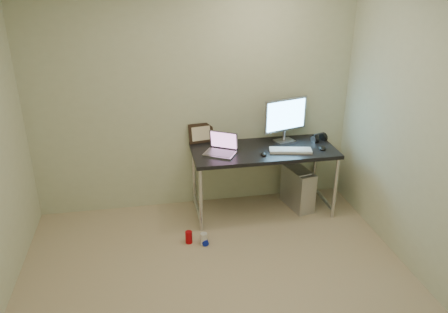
% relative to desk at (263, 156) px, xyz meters
% --- Properties ---
extents(floor, '(3.50, 3.50, 0.00)m').
position_rel_desk_xyz_m(floor, '(-0.70, -1.41, -0.67)').
color(floor, tan).
rests_on(floor, ground).
extents(wall_back, '(3.50, 0.02, 2.50)m').
position_rel_desk_xyz_m(wall_back, '(-0.70, 0.34, 0.58)').
color(wall_back, beige).
rests_on(wall_back, ground).
extents(wall_right, '(0.02, 3.50, 2.50)m').
position_rel_desk_xyz_m(wall_right, '(1.05, -1.41, 0.58)').
color(wall_right, beige).
rests_on(wall_right, ground).
extents(desk, '(1.54, 0.67, 0.75)m').
position_rel_desk_xyz_m(desk, '(0.00, 0.00, 0.00)').
color(desk, black).
rests_on(desk, ground).
extents(tower_computer, '(0.29, 0.48, 0.50)m').
position_rel_desk_xyz_m(tower_computer, '(0.42, 0.01, -0.43)').
color(tower_computer, silver).
rests_on(tower_computer, ground).
extents(cable_a, '(0.01, 0.16, 0.69)m').
position_rel_desk_xyz_m(cable_a, '(0.37, 0.29, -0.27)').
color(cable_a, black).
rests_on(cable_a, ground).
extents(cable_b, '(0.02, 0.11, 0.71)m').
position_rel_desk_xyz_m(cable_b, '(0.46, 0.27, -0.29)').
color(cable_b, black).
rests_on(cable_b, ground).
extents(can_red, '(0.08, 0.08, 0.13)m').
position_rel_desk_xyz_m(can_red, '(-0.89, -0.50, -0.61)').
color(can_red, '#AE070D').
rests_on(can_red, ground).
extents(can_white, '(0.07, 0.07, 0.13)m').
position_rel_desk_xyz_m(can_white, '(-0.74, -0.56, -0.61)').
color(can_white, silver).
rests_on(can_white, ground).
extents(can_blue, '(0.07, 0.12, 0.07)m').
position_rel_desk_xyz_m(can_blue, '(-0.73, -0.54, -0.64)').
color(can_blue, '#0B1CAD').
rests_on(can_blue, ground).
extents(laptop, '(0.40, 0.38, 0.22)m').
position_rel_desk_xyz_m(laptop, '(-0.47, -0.02, 0.13)').
color(laptop, '#9E9EA4').
rests_on(laptop, desk).
extents(monitor, '(0.52, 0.21, 0.50)m').
position_rel_desk_xyz_m(monitor, '(0.29, 0.17, 0.37)').
color(monitor, '#9E9EA4').
rests_on(monitor, desk).
extents(keyboard, '(0.46, 0.23, 0.03)m').
position_rel_desk_xyz_m(keyboard, '(0.26, -0.12, 0.09)').
color(keyboard, silver).
rests_on(keyboard, desk).
extents(mouse_right, '(0.11, 0.14, 0.04)m').
position_rel_desk_xyz_m(mouse_right, '(0.62, -0.12, 0.10)').
color(mouse_right, black).
rests_on(mouse_right, desk).
extents(mouse_left, '(0.09, 0.11, 0.03)m').
position_rel_desk_xyz_m(mouse_left, '(-0.05, -0.16, 0.10)').
color(mouse_left, black).
rests_on(mouse_left, desk).
extents(headphones, '(0.20, 0.11, 0.11)m').
position_rel_desk_xyz_m(headphones, '(0.67, 0.12, 0.11)').
color(headphones, black).
rests_on(headphones, desk).
extents(picture_frame, '(0.29, 0.12, 0.22)m').
position_rel_desk_xyz_m(picture_frame, '(-0.64, 0.31, 0.19)').
color(picture_frame, black).
rests_on(picture_frame, desk).
extents(webcam, '(0.04, 0.03, 0.12)m').
position_rel_desk_xyz_m(webcam, '(-0.35, 0.26, 0.17)').
color(webcam, silver).
rests_on(webcam, desk).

